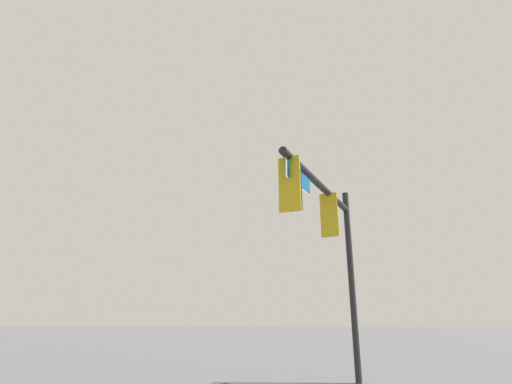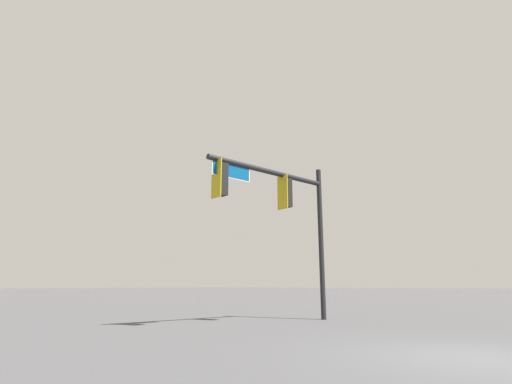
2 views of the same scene
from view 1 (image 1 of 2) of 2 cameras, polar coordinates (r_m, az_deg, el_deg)
The scene contains 1 object.
signal_pole_near at distance 11.48m, azimuth 10.21°, elevation -4.52°, with size 5.55×1.26×5.96m.
Camera 1 is at (7.73, -5.62, 1.71)m, focal length 28.00 mm.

